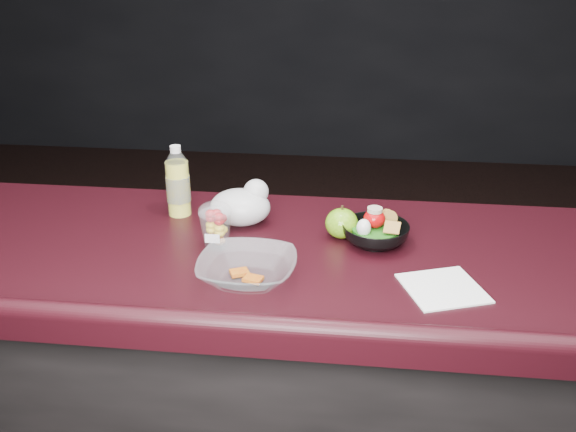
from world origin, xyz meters
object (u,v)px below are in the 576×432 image
(fruit_cup, at_px, (216,224))
(green_apple, at_px, (342,223))
(snack_bowl, at_px, (375,232))
(takeout_bowl, at_px, (247,269))
(lemonade_bottle, at_px, (178,186))

(fruit_cup, distance_m, green_apple, 0.32)
(fruit_cup, relative_size, snack_bowl, 0.53)
(takeout_bowl, bearing_deg, lemonade_bottle, 126.27)
(lemonade_bottle, height_order, fruit_cup, lemonade_bottle)
(fruit_cup, bearing_deg, takeout_bowl, -56.06)
(lemonade_bottle, xyz_separation_m, fruit_cup, (0.14, -0.18, -0.02))
(fruit_cup, distance_m, snack_bowl, 0.39)
(snack_bowl, height_order, takeout_bowl, snack_bowl)
(green_apple, distance_m, takeout_bowl, 0.31)
(lemonade_bottle, relative_size, green_apple, 2.26)
(fruit_cup, height_order, snack_bowl, fruit_cup)
(snack_bowl, bearing_deg, takeout_bowl, -142.64)
(lemonade_bottle, relative_size, snack_bowl, 0.89)
(fruit_cup, bearing_deg, green_apple, 16.07)
(fruit_cup, height_order, takeout_bowl, fruit_cup)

